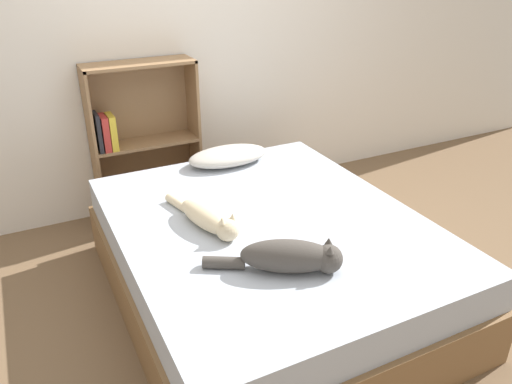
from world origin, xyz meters
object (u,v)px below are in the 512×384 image
Objects in this scene: bed at (268,260)px; pillow at (228,156)px; cat_light at (209,218)px; cat_dark at (292,257)px; bookshelf at (141,139)px.

pillow is at bearing 81.51° from bed.
pillow is 0.85m from cat_light.
cat_dark is (0.19, -0.52, 0.02)m from cat_light.
bookshelf reaches higher than bed.
bed is at bearing 104.72° from cat_dark.
bed is at bearing 64.59° from cat_light.
cat_dark is (-0.24, -1.25, 0.02)m from pillow.
cat_dark reaches higher than cat_light.
bookshelf reaches higher than pillow.
bookshelf is (-0.33, 1.32, 0.33)m from bed.
cat_light is at bearing 168.45° from bed.
bookshelf reaches higher than cat_light.
cat_light is 1.26m from bookshelf.
cat_light is at bearing -89.11° from bookshelf.
pillow is (0.12, 0.80, 0.31)m from bed.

